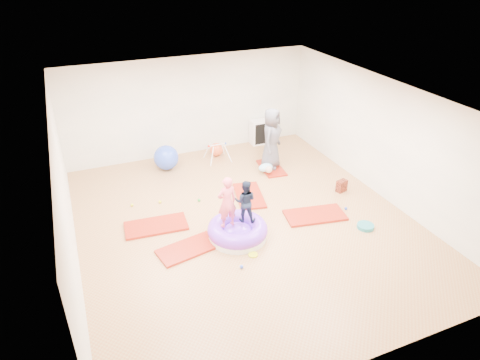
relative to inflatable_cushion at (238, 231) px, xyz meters
name	(u,v)px	position (x,y,z in m)	size (l,w,h in m)	color
room	(246,165)	(0.37, 0.45, 1.25)	(7.01, 8.01, 2.81)	tan
gym_mat_front_left	(188,249)	(-1.08, -0.02, -0.13)	(1.21, 0.60, 0.05)	#A1251F
gym_mat_mid_left	(156,226)	(-1.49, 1.02, -0.13)	(1.33, 0.66, 0.06)	#A1251F
gym_mat_center_back	(249,195)	(0.89, 1.43, -0.13)	(1.23, 0.61, 0.05)	#A1251F
gym_mat_right	(315,215)	(1.91, 0.05, -0.13)	(1.34, 0.67, 0.06)	#A1251F
gym_mat_rear_right	(271,168)	(2.05, 2.56, -0.13)	(1.07, 0.54, 0.04)	#A1251F
inflatable_cushion	(238,231)	(0.00, 0.00, 0.00)	(1.25, 1.25, 0.39)	white
child_pink	(227,200)	(-0.21, 0.05, 0.77)	(0.41, 0.27, 1.12)	#F35B6F
child_navy	(245,199)	(0.21, 0.09, 0.67)	(0.45, 0.35, 0.93)	#161F33
adult_caregiver	(271,138)	(2.05, 2.62, 0.72)	(0.81, 0.52, 1.65)	#4F4E57
infant	(266,168)	(1.79, 2.35, 0.01)	(0.40, 0.41, 0.24)	#98CCE5
ball_pit_balls	(229,208)	(0.24, 1.08, -0.12)	(4.60, 3.41, 0.07)	yellow
exercise_ball_blue	(166,158)	(-0.58, 3.65, 0.18)	(0.67, 0.67, 0.67)	blue
exercise_ball_orange	(217,149)	(0.96, 3.92, 0.04)	(0.38, 0.38, 0.38)	#F66132
infant_play_gym	(217,150)	(0.86, 3.58, 0.19)	(0.66, 0.63, 0.51)	white
cube_shelf	(262,132)	(2.57, 4.25, 0.22)	(0.74, 0.36, 0.74)	white
balance_disc	(365,226)	(2.67, -0.76, -0.11)	(0.36, 0.36, 0.08)	teal
backpack	(342,186)	(3.10, 0.77, 0.00)	(0.26, 0.16, 0.30)	#AB3A20
yellow_toy	(253,255)	(0.05, -0.68, -0.14)	(0.19, 0.19, 0.03)	yellow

